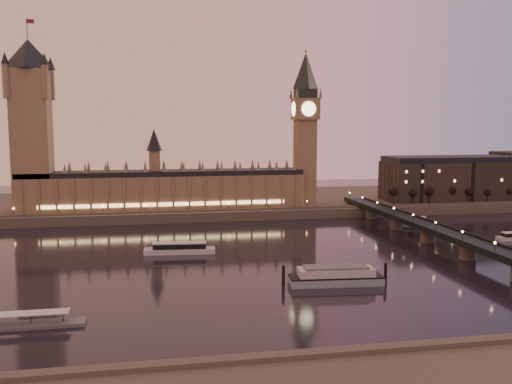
% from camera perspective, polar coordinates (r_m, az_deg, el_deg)
% --- Properties ---
extents(ground, '(700.00, 700.00, 0.00)m').
position_cam_1_polar(ground, '(262.56, 0.53, -6.64)').
color(ground, black).
rests_on(ground, ground).
extents(far_embankment, '(560.00, 130.00, 6.00)m').
position_cam_1_polar(far_embankment, '(427.00, 0.17, -1.00)').
color(far_embankment, '#423D35').
rests_on(far_embankment, ground).
extents(palace_of_westminster, '(180.00, 26.62, 52.00)m').
position_cam_1_polar(palace_of_westminster, '(373.64, -9.16, 0.68)').
color(palace_of_westminster, brown).
rests_on(palace_of_westminster, ground).
extents(victoria_tower, '(31.68, 31.68, 118.00)m').
position_cam_1_polar(victoria_tower, '(378.05, -21.58, 7.06)').
color(victoria_tower, brown).
rests_on(victoria_tower, ground).
extents(big_ben, '(17.68, 17.68, 104.00)m').
position_cam_1_polar(big_ben, '(385.65, 4.95, 7.22)').
color(big_ben, brown).
rests_on(big_ben, ground).
extents(westminster_bridge, '(13.20, 260.00, 15.30)m').
position_cam_1_polar(westminster_bridge, '(292.92, 18.45, -4.48)').
color(westminster_bridge, black).
rests_on(westminster_bridge, ground).
extents(city_block, '(155.00, 45.00, 34.00)m').
position_cam_1_polar(city_block, '(454.79, 21.91, 1.43)').
color(city_block, black).
rests_on(city_block, ground).
extents(bare_tree_0, '(5.29, 5.29, 10.76)m').
position_cam_1_polar(bare_tree_0, '(396.41, 13.25, -0.18)').
color(bare_tree_0, black).
rests_on(bare_tree_0, ground).
extents(bare_tree_1, '(5.29, 5.29, 10.76)m').
position_cam_1_polar(bare_tree_1, '(402.70, 15.20, -0.13)').
color(bare_tree_1, black).
rests_on(bare_tree_1, ground).
extents(bare_tree_2, '(5.29, 5.29, 10.76)m').
position_cam_1_polar(bare_tree_2, '(409.45, 17.09, -0.08)').
color(bare_tree_2, black).
rests_on(bare_tree_2, ground).
extents(bare_tree_3, '(5.29, 5.29, 10.76)m').
position_cam_1_polar(bare_tree_3, '(416.62, 18.91, -0.04)').
color(bare_tree_3, black).
rests_on(bare_tree_3, ground).
extents(bare_tree_4, '(5.29, 5.29, 10.76)m').
position_cam_1_polar(bare_tree_4, '(424.21, 20.67, 0.01)').
color(bare_tree_4, black).
rests_on(bare_tree_4, ground).
extents(bare_tree_5, '(5.29, 5.29, 10.76)m').
position_cam_1_polar(bare_tree_5, '(432.18, 22.37, 0.05)').
color(bare_tree_5, black).
rests_on(bare_tree_5, ground).
extents(bare_tree_6, '(5.29, 5.29, 10.76)m').
position_cam_1_polar(bare_tree_6, '(440.51, 24.00, 0.09)').
color(bare_tree_6, black).
rests_on(bare_tree_6, ground).
extents(cruise_boat_a, '(33.89, 10.13, 5.34)m').
position_cam_1_polar(cruise_boat_a, '(273.97, -7.64, -5.63)').
color(cruise_boat_a, silver).
rests_on(cruise_boat_a, ground).
extents(cruise_boat_b, '(24.22, 13.07, 4.35)m').
position_cam_1_polar(cruise_boat_b, '(365.43, 15.24, -2.74)').
color(cruise_boat_b, silver).
rests_on(cruise_boat_b, ground).
extents(moored_barge, '(41.19, 12.97, 7.58)m').
position_cam_1_polar(moored_barge, '(222.64, 7.98, -8.33)').
color(moored_barge, '#7D939F').
rests_on(moored_barge, ground).
extents(pontoon_pier, '(39.19, 6.53, 10.45)m').
position_cam_1_polar(pontoon_pier, '(190.68, -22.76, -12.07)').
color(pontoon_pier, '#595B5E').
rests_on(pontoon_pier, ground).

